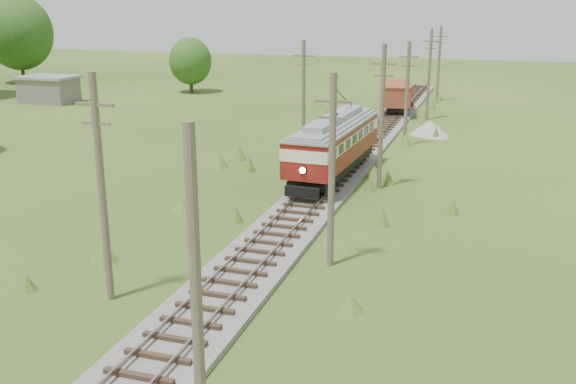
% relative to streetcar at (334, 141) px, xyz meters
% --- Properties ---
extents(railbed_main, '(3.60, 96.00, 0.57)m').
position_rel_streetcar_xyz_m(railbed_main, '(0.00, 2.02, -2.47)').
color(railbed_main, '#605B54').
rests_on(railbed_main, ground).
extents(streetcar, '(3.55, 12.64, 5.73)m').
position_rel_streetcar_xyz_m(streetcar, '(0.00, 0.00, 0.00)').
color(streetcar, black).
rests_on(streetcar, ground).
extents(gondola, '(3.79, 8.32, 2.66)m').
position_rel_streetcar_xyz_m(gondola, '(0.00, 27.83, -0.66)').
color(gondola, black).
rests_on(gondola, ground).
extents(gravel_pile, '(3.55, 3.77, 1.29)m').
position_rel_streetcar_xyz_m(gravel_pile, '(4.60, 17.26, -2.05)').
color(gravel_pile, gray).
rests_on(gravel_pile, ground).
extents(utility_pole_r_1, '(0.30, 0.30, 8.80)m').
position_rel_streetcar_xyz_m(utility_pole_r_1, '(3.10, -26.98, 1.74)').
color(utility_pole_r_1, brown).
rests_on(utility_pole_r_1, ground).
extents(utility_pole_r_2, '(1.60, 0.30, 8.60)m').
position_rel_streetcar_xyz_m(utility_pole_r_2, '(3.30, -13.98, 1.77)').
color(utility_pole_r_2, brown).
rests_on(utility_pole_r_2, ground).
extents(utility_pole_r_3, '(1.60, 0.30, 9.00)m').
position_rel_streetcar_xyz_m(utility_pole_r_3, '(3.20, -0.98, 1.97)').
color(utility_pole_r_3, brown).
rests_on(utility_pole_r_3, ground).
extents(utility_pole_r_4, '(1.60, 0.30, 8.40)m').
position_rel_streetcar_xyz_m(utility_pole_r_4, '(3.00, 12.02, 1.66)').
color(utility_pole_r_4, brown).
rests_on(utility_pole_r_4, ground).
extents(utility_pole_r_5, '(1.60, 0.30, 8.90)m').
position_rel_streetcar_xyz_m(utility_pole_r_5, '(3.40, 25.02, 1.92)').
color(utility_pole_r_5, brown).
rests_on(utility_pole_r_5, ground).
extents(utility_pole_r_6, '(1.60, 0.30, 8.70)m').
position_rel_streetcar_xyz_m(utility_pole_r_6, '(3.20, 38.02, 1.82)').
color(utility_pole_r_6, brown).
rests_on(utility_pole_r_6, ground).
extents(utility_pole_l_a, '(1.60, 0.30, 9.00)m').
position_rel_streetcar_xyz_m(utility_pole_l_a, '(-4.20, -19.98, 1.97)').
color(utility_pole_l_a, brown).
rests_on(utility_pole_l_a, ground).
extents(utility_pole_l_b, '(1.60, 0.30, 8.60)m').
position_rel_streetcar_xyz_m(utility_pole_l_b, '(-4.50, 8.02, 1.77)').
color(utility_pole_l_b, brown).
rests_on(utility_pole_l_b, ground).
extents(tree_left_5, '(9.66, 9.66, 12.44)m').
position_rel_streetcar_xyz_m(tree_left_5, '(-56.00, 38.02, 4.47)').
color(tree_left_5, '#38281C').
rests_on(tree_left_5, ground).
extents(tree_mid_a, '(5.46, 5.46, 7.03)m').
position_rel_streetcar_xyz_m(tree_mid_a, '(-28.00, 36.02, 1.36)').
color(tree_mid_a, '#38281C').
rests_on(tree_mid_a, ground).
extents(shed, '(6.40, 4.40, 3.10)m').
position_rel_streetcar_xyz_m(shed, '(-40.00, 23.02, -1.09)').
color(shed, slate).
rests_on(shed, ground).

